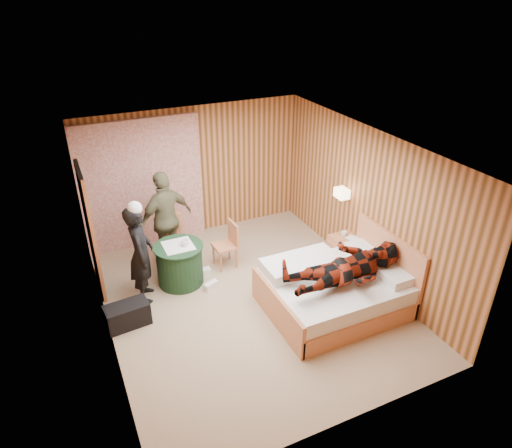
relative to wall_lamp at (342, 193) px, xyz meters
name	(u,v)px	position (x,y,z in m)	size (l,w,h in m)	color
floor	(249,300)	(-1.92, -0.45, -1.30)	(4.20, 5.00, 0.01)	tan
ceiling	(247,148)	(-1.92, -0.45, 1.20)	(4.20, 5.00, 0.01)	white
wall_back	(194,172)	(-1.92, 2.05, -0.05)	(4.20, 0.02, 2.50)	#C87A4D
wall_left	(98,265)	(-4.02, -0.45, -0.05)	(0.02, 5.00, 2.50)	#C87A4D
wall_right	(367,204)	(0.18, -0.45, -0.05)	(0.02, 5.00, 2.50)	#C87A4D
curtain	(143,185)	(-2.92, 1.98, -0.10)	(2.20, 0.08, 2.40)	beige
doorway	(90,231)	(-3.98, 0.95, -0.28)	(0.06, 0.90, 2.05)	black
wall_lamp	(342,193)	(0.00, 0.00, 0.00)	(0.26, 0.24, 0.16)	gold
bed	(334,289)	(-0.80, -1.12, -0.99)	(1.99, 1.56, 1.07)	#E68E5E
nightstand	(346,254)	(-0.04, -0.35, -0.99)	(0.45, 0.61, 0.59)	#E68E5E
round_table	(180,264)	(-2.74, 0.48, -0.94)	(0.80, 0.80, 0.71)	#1C3C20
chair_far	(170,236)	(-2.72, 1.11, -0.76)	(0.54, 0.54, 0.93)	#E68E5E
chair_near	(228,241)	(-1.82, 0.63, -0.82)	(0.39, 0.39, 0.82)	#E68E5E
duffel_bag	(127,315)	(-3.75, -0.23, -1.12)	(0.62, 0.33, 0.35)	black
sneaker_left	(211,285)	(-2.35, 0.10, -1.24)	(0.25, 0.10, 0.11)	white
sneaker_right	(202,273)	(-2.37, 0.49, -1.24)	(0.29, 0.12, 0.13)	white
woman_standing	(141,254)	(-3.36, 0.32, -0.50)	(0.58, 0.38, 1.60)	black
man_at_table	(166,219)	(-2.74, 1.15, -0.44)	(1.01, 0.42, 1.72)	brown
man_on_bed	(349,260)	(-0.77, -1.35, -0.33)	(1.77, 0.67, 0.86)	maroon
book_lower	(350,240)	(-0.04, -0.40, -0.70)	(0.17, 0.22, 0.02)	white
book_upper	(350,239)	(-0.04, -0.40, -0.68)	(0.16, 0.22, 0.02)	white
cup_nightstand	(344,234)	(-0.04, -0.22, -0.66)	(0.10, 0.10, 0.09)	white
cup_table	(185,243)	(-2.64, 0.43, -0.54)	(0.12, 0.12, 0.10)	white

